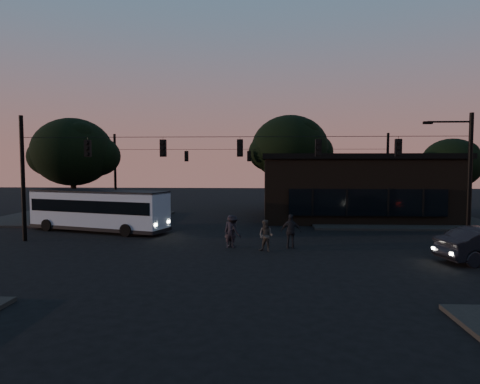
{
  "coord_description": "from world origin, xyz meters",
  "views": [
    {
      "loc": [
        1.32,
        -20.79,
        4.67
      ],
      "look_at": [
        0.0,
        4.0,
        3.0
      ],
      "focal_mm": 32.0,
      "sensor_mm": 36.0,
      "label": 1
    }
  ],
  "objects_px": {
    "building": "(353,186)",
    "bus": "(99,208)",
    "pedestrian_a": "(231,231)",
    "pedestrian_c": "(291,231)",
    "pedestrian_d": "(233,231)",
    "pedestrian_b": "(266,236)"
  },
  "relations": [
    {
      "from": "bus",
      "to": "pedestrian_a",
      "type": "xyz_separation_m",
      "value": [
        9.45,
        -5.12,
        -0.69
      ]
    },
    {
      "from": "building",
      "to": "pedestrian_c",
      "type": "relative_size",
      "value": 8.14
    },
    {
      "from": "pedestrian_c",
      "to": "pedestrian_d",
      "type": "xyz_separation_m",
      "value": [
        -3.22,
        0.22,
        -0.05
      ]
    },
    {
      "from": "pedestrian_a",
      "to": "bus",
      "type": "bearing_deg",
      "value": 147.57
    },
    {
      "from": "building",
      "to": "pedestrian_b",
      "type": "bearing_deg",
      "value": -117.63
    },
    {
      "from": "building",
      "to": "bus",
      "type": "height_order",
      "value": "building"
    },
    {
      "from": "pedestrian_c",
      "to": "building",
      "type": "bearing_deg",
      "value": -112.01
    },
    {
      "from": "building",
      "to": "bus",
      "type": "relative_size",
      "value": 1.5
    },
    {
      "from": "building",
      "to": "pedestrian_a",
      "type": "height_order",
      "value": "building"
    },
    {
      "from": "building",
      "to": "pedestrian_a",
      "type": "relative_size",
      "value": 8.58
    },
    {
      "from": "bus",
      "to": "pedestrian_d",
      "type": "distance_m",
      "value": 10.81
    },
    {
      "from": "pedestrian_b",
      "to": "pedestrian_d",
      "type": "distance_m",
      "value": 2.15
    },
    {
      "from": "pedestrian_a",
      "to": "pedestrian_c",
      "type": "height_order",
      "value": "pedestrian_c"
    },
    {
      "from": "building",
      "to": "bus",
      "type": "bearing_deg",
      "value": -156.5
    },
    {
      "from": "building",
      "to": "pedestrian_d",
      "type": "height_order",
      "value": "building"
    },
    {
      "from": "pedestrian_b",
      "to": "pedestrian_c",
      "type": "relative_size",
      "value": 0.89
    },
    {
      "from": "pedestrian_b",
      "to": "pedestrian_c",
      "type": "distance_m",
      "value": 1.64
    },
    {
      "from": "pedestrian_c",
      "to": "pedestrian_d",
      "type": "distance_m",
      "value": 3.23
    },
    {
      "from": "bus",
      "to": "pedestrian_a",
      "type": "bearing_deg",
      "value": -11.1
    },
    {
      "from": "building",
      "to": "pedestrian_d",
      "type": "relative_size",
      "value": 8.63
    },
    {
      "from": "bus",
      "to": "pedestrian_b",
      "type": "height_order",
      "value": "bus"
    },
    {
      "from": "building",
      "to": "pedestrian_d",
      "type": "xyz_separation_m",
      "value": [
        -9.34,
        -13.22,
        -1.82
      ]
    }
  ]
}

